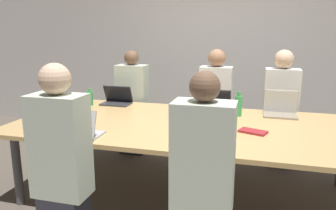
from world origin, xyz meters
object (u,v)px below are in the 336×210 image
person_far_right (280,111)px  laptop_far_right (280,108)px  person_near_midright (202,180)px  stapler (222,127)px  laptop_near_left (81,129)px  cup_far_center (238,110)px  bottle_far_center (239,106)px  laptop_far_left (117,99)px  cup_near_midright (182,137)px  laptop_far_center (216,105)px  laptop_near_midright (215,138)px  bottle_far_left (90,98)px  person_far_left (133,105)px  person_near_left (61,163)px  person_far_center (215,107)px

person_far_right → laptop_far_right: bearing=-94.1°
person_near_midright → stapler: bearing=-91.4°
laptop_far_right → stapler: size_ratio=2.32×
laptop_far_right → laptop_near_left: size_ratio=1.11×
cup_far_center → bottle_far_center: (0.00, -0.07, 0.06)m
person_far_right → laptop_far_left: bearing=-167.6°
person_near_midright → cup_near_midright: bearing=-61.9°
laptop_far_left → person_near_midright: (1.35, -1.66, -0.14)m
cup_far_center → person_far_right: person_far_right is taller
person_far_right → cup_near_midright: person_far_right is taller
laptop_far_center → laptop_near_midright: size_ratio=0.95×
person_far_right → laptop_near_midright: size_ratio=4.35×
laptop_far_left → person_far_right: 2.00m
laptop_far_center → bottle_far_center: bottle_far_center is taller
laptop_far_center → cup_far_center: bearing=-12.0°
laptop_far_left → stapler: bearing=-28.7°
bottle_far_left → person_far_left: bearing=55.1°
cup_far_center → stapler: (-0.11, -0.63, -0.03)m
laptop_far_left → laptop_near_midright: laptop_near_midright is taller
laptop_far_right → bottle_far_left: bearing=-177.4°
laptop_near_midright → cup_far_center: bearing=-95.8°
bottle_far_left → person_near_left: person_near_left is taller
bottle_far_center → cup_far_center: bearing=91.5°
laptop_near_midright → laptop_near_left: 1.13m
cup_far_center → person_near_midright: size_ratio=0.07×
cup_far_center → cup_near_midright: bearing=-109.8°
laptop_far_right → person_near_midright: 1.72m
person_far_center → person_near_midright: size_ratio=1.02×
bottle_far_center → person_far_right: bearing=53.0°
person_far_center → person_near_midright: (0.19, -2.11, -0.02)m
cup_far_center → person_far_center: bearing=119.4°
laptop_near_left → laptop_far_left: bearing=-79.4°
person_far_right → cup_near_midright: bearing=-117.8°
person_far_right → person_far_center: bearing=178.2°
cup_near_midright → person_near_midright: bearing=-61.9°
laptop_far_center → laptop_near_left: 1.56m
bottle_far_left → stapler: 1.77m
bottle_far_center → stapler: bearing=-101.3°
person_near_midright → cup_near_midright: (-0.25, 0.47, 0.12)m
laptop_far_center → laptop_near_left: bearing=-129.4°
person_far_center → stapler: bearing=-80.0°
cup_far_center → laptop_far_right: laptop_far_right is taller
bottle_far_left → cup_far_center: bearing=0.6°
laptop_far_center → laptop_far_left: (-1.23, 0.07, -0.01)m
bottle_far_center → person_far_left: bearing=158.7°
person_near_left → person_far_right: bearing=-127.6°
laptop_far_right → person_far_right: (0.03, 0.47, -0.14)m
cup_near_midright → laptop_far_center: bearing=83.2°
laptop_far_center → person_near_left: (-0.92, -1.63, -0.13)m
bottle_far_left → laptop_near_midright: (1.66, -1.09, -0.02)m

